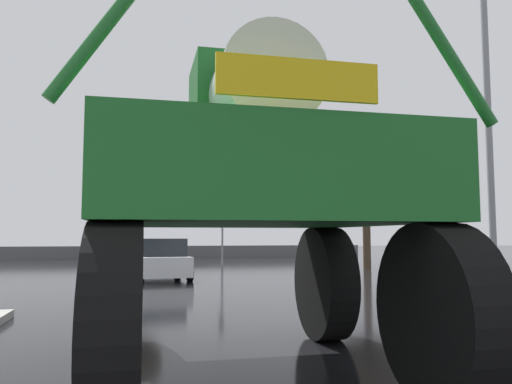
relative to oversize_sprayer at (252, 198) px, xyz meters
name	(u,v)px	position (x,y,z in m)	size (l,w,h in m)	color
ground_plane	(170,283)	(-0.21, 11.91, -2.07)	(120.00, 120.00, 0.00)	black
oversize_sprayer	(252,198)	(0.00, 0.00, 0.00)	(4.27, 4.92, 4.23)	black
sedan_ahead	(161,260)	(-0.44, 13.46, -1.36)	(2.15, 4.23, 1.52)	silver
traffic_signal_near_right	(440,175)	(5.33, 4.13, 0.94)	(0.24, 0.54, 4.12)	gray
traffic_signal_far_left	(222,215)	(3.35, 22.37, 0.73)	(0.24, 0.55, 3.84)	gray
streetlight_near_right	(492,115)	(7.94, 5.59, 2.81)	(1.73, 0.24, 8.89)	gray
bare_tree_right	(365,171)	(9.78, 17.23, 2.82)	(3.87, 3.87, 6.57)	#473828
bare_tree_far_center	(131,164)	(-1.78, 26.47, 4.08)	(4.27, 4.27, 8.01)	#473828
roadside_barrier	(153,252)	(-0.21, 31.25, -1.62)	(31.80, 0.24, 0.90)	#59595B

